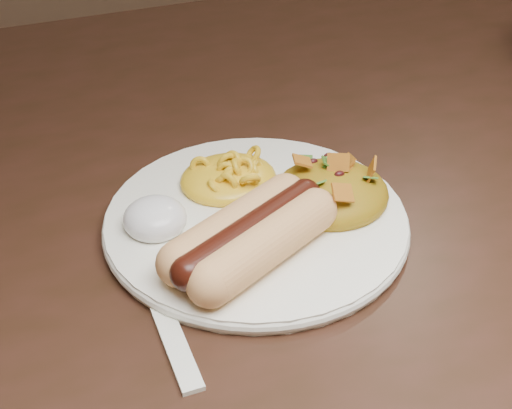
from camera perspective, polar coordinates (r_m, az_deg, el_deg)
name	(u,v)px	position (r m, az deg, el deg)	size (l,w,h in m)	color
table	(293,246)	(0.71, 2.99, -3.31)	(1.60, 0.90, 0.75)	#351B14
plate	(256,221)	(0.58, 0.00, -1.31)	(0.24, 0.24, 0.01)	white
hotdog	(251,234)	(0.53, -0.42, -2.41)	(0.13, 0.11, 0.03)	#FCBC62
mac_and_cheese	(228,167)	(0.61, -2.25, 3.00)	(0.08, 0.08, 0.03)	yellow
sour_cream	(154,211)	(0.56, -8.14, -0.52)	(0.05, 0.05, 0.03)	white
taco_salad	(331,183)	(0.59, 6.04, 1.70)	(0.10, 0.09, 0.04)	#BF4D08
fork	(172,337)	(0.49, -6.71, -10.48)	(0.02, 0.13, 0.00)	white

